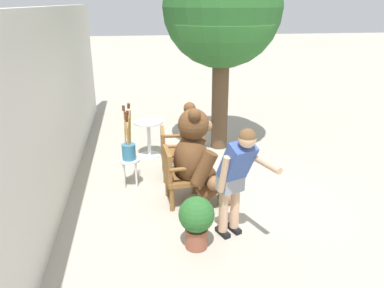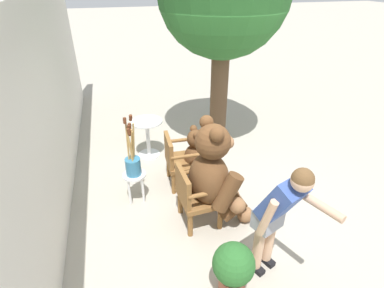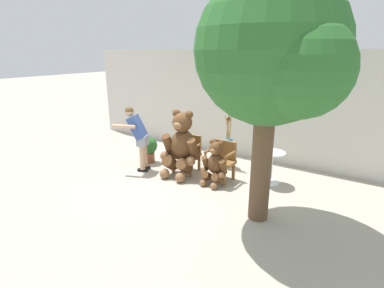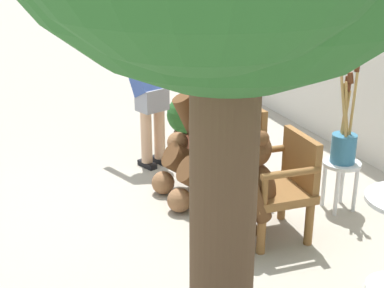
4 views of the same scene
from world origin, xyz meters
name	(u,v)px [view 1 (image 1 of 4)]	position (x,y,z in m)	size (l,w,h in m)	color
ground_plane	(213,185)	(0.00, 0.00, 0.00)	(60.00, 60.00, 0.00)	#A8A091
back_wall	(52,110)	(0.00, 2.40, 1.40)	(10.00, 0.16, 2.80)	beige
wooden_chair_left	(179,174)	(-0.45, 0.62, 0.46)	(0.59, 0.55, 0.86)	brown
wooden_chair_right	(173,152)	(0.45, 0.62, 0.46)	(0.58, 0.54, 0.86)	brown
teddy_bear_large	(197,156)	(-0.44, 0.36, 0.74)	(0.91, 0.87, 1.51)	brown
teddy_bear_small	(190,150)	(0.45, 0.33, 0.48)	(0.58, 0.56, 0.97)	brown
person_visitor	(236,173)	(-1.46, 0.04, 0.91)	(0.71, 0.66, 1.53)	black
white_stool	(130,165)	(0.24, 1.36, 0.36)	(0.34, 0.34, 0.46)	silver
brush_bucket	(129,147)	(0.24, 1.36, 0.67)	(0.22, 0.22, 0.94)	teal
round_side_table	(149,135)	(1.45, 0.99, 0.45)	(0.56, 0.56, 0.72)	silver
patio_tree	(224,11)	(1.84, -0.53, 2.70)	(2.35, 2.24, 3.89)	brown
potted_plant	(197,219)	(-1.59, 0.54, 0.40)	(0.44, 0.44, 0.68)	brown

